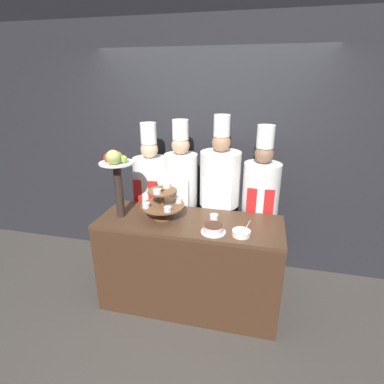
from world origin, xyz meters
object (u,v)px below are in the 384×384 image
(fruit_pedestal, at_px, (117,171))
(cake_round, at_px, (213,229))
(serving_bowl_near, at_px, (241,233))
(chef_right, at_px, (260,203))
(chef_center_left, at_px, (181,194))
(chef_center_right, at_px, (219,196))
(tiered_stand, at_px, (163,202))
(chef_left, at_px, (152,194))
(cup_white, at_px, (214,218))

(fruit_pedestal, relative_size, cake_round, 3.08)
(serving_bowl_near, distance_m, chef_right, 0.71)
(cake_round, xyz_separation_m, chef_center_left, (-0.48, 0.70, 0.02))
(fruit_pedestal, relative_size, serving_bowl_near, 4.28)
(fruit_pedestal, distance_m, chef_center_right, 1.12)
(cake_round, distance_m, serving_bowl_near, 0.24)
(serving_bowl_near, xyz_separation_m, chef_center_right, (-0.29, 0.70, 0.05))
(fruit_pedestal, height_order, serving_bowl_near, fruit_pedestal)
(cake_round, xyz_separation_m, chef_center_right, (-0.05, 0.70, 0.04))
(cake_round, bearing_deg, tiered_stand, 161.02)
(cake_round, bearing_deg, chef_left, 139.91)
(cup_white, xyz_separation_m, chef_center_left, (-0.45, 0.49, 0.02))
(chef_center_right, bearing_deg, cake_round, -85.70)
(cake_round, height_order, chef_left, chef_left)
(chef_left, relative_size, chef_right, 0.99)
(tiered_stand, relative_size, chef_right, 0.23)
(cake_round, relative_size, serving_bowl_near, 1.39)
(fruit_pedestal, bearing_deg, chef_left, 80.99)
(fruit_pedestal, distance_m, chef_left, 0.74)
(tiered_stand, xyz_separation_m, chef_center_right, (0.46, 0.52, -0.09))
(tiered_stand, bearing_deg, chef_center_right, 48.34)
(fruit_pedestal, height_order, chef_left, chef_left)
(chef_left, bearing_deg, serving_bowl_near, -33.16)
(tiered_stand, distance_m, serving_bowl_near, 0.79)
(chef_right, bearing_deg, chef_left, 180.00)
(tiered_stand, height_order, cake_round, tiered_stand)
(fruit_pedestal, height_order, chef_center_left, chef_center_left)
(chef_right, bearing_deg, tiered_stand, -149.73)
(serving_bowl_near, bearing_deg, cake_round, 179.88)
(cup_white, bearing_deg, chef_center_left, 132.36)
(cake_round, bearing_deg, fruit_pedestal, 173.48)
(fruit_pedestal, xyz_separation_m, serving_bowl_near, (1.16, -0.11, -0.43))
(chef_center_left, height_order, chef_right, chef_center_left)
(fruit_pedestal, distance_m, chef_right, 1.49)
(tiered_stand, height_order, cup_white, tiered_stand)
(chef_center_left, bearing_deg, serving_bowl_near, -44.18)
(serving_bowl_near, xyz_separation_m, chef_left, (-1.07, 0.70, -0.01))
(chef_center_right, bearing_deg, chef_left, 180.00)
(tiered_stand, xyz_separation_m, serving_bowl_near, (0.75, -0.18, -0.14))
(cake_round, height_order, chef_center_left, chef_center_left)
(chef_right, bearing_deg, chef_center_left, -180.00)
(cake_round, relative_size, chef_center_left, 0.12)
(chef_left, bearing_deg, cup_white, -31.66)
(chef_left, bearing_deg, chef_right, -0.00)
(chef_center_left, relative_size, chef_center_right, 0.97)
(cup_white, bearing_deg, cake_round, -81.96)
(fruit_pedestal, relative_size, chef_left, 0.38)
(chef_right, bearing_deg, fruit_pedestal, -155.49)
(chef_center_right, bearing_deg, chef_center_left, 180.00)
(chef_left, bearing_deg, fruit_pedestal, -99.01)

